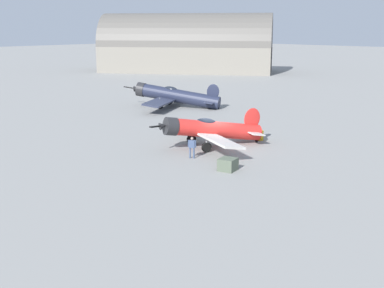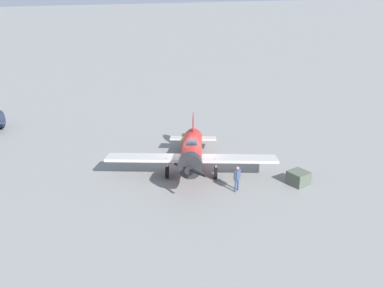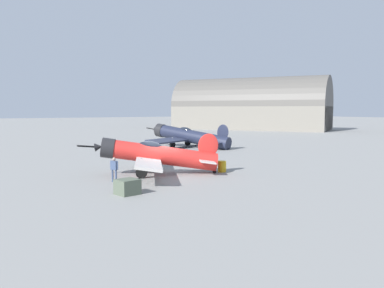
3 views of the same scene
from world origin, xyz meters
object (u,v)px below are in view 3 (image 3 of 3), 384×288
at_px(airplane_mid_apron, 189,136).
at_px(equipment_crate, 127,187).
at_px(fuel_drum, 222,166).
at_px(ground_crew_mechanic, 114,167).
at_px(airplane_foreground, 155,155).

relative_size(airplane_mid_apron, equipment_crate, 9.15).
bearing_deg(equipment_crate, fuel_drum, -157.01).
relative_size(ground_crew_mechanic, fuel_drum, 1.94).
bearing_deg(ground_crew_mechanic, airplane_foreground, -9.41).
bearing_deg(airplane_mid_apron, fuel_drum, 130.59).
height_order(airplane_foreground, fuel_drum, airplane_foreground).
xyz_separation_m(ground_crew_mechanic, equipment_crate, (0.67, 3.99, -0.56)).
bearing_deg(airplane_mid_apron, airplane_foreground, 116.46).
bearing_deg(ground_crew_mechanic, fuel_drum, -31.45).
bearing_deg(airplane_mid_apron, equipment_crate, 116.07).
distance_m(airplane_mid_apron, equipment_crate, 27.66).
distance_m(airplane_foreground, equipment_crate, 6.99).
xyz_separation_m(equipment_crate, fuel_drum, (-9.16, -3.88, -0.01)).
relative_size(airplane_mid_apron, fuel_drum, 15.03).
distance_m(airplane_mid_apron, fuel_drum, 19.65).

